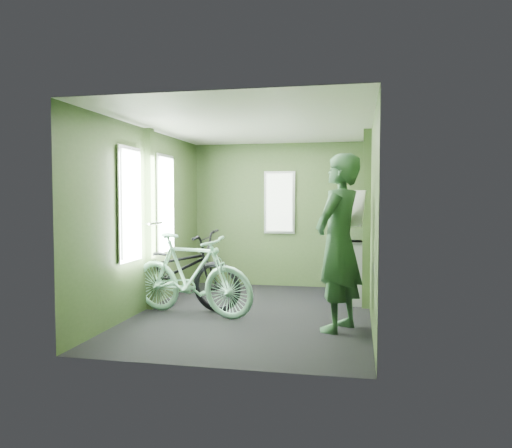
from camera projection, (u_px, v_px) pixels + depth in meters
The scene contains 6 objects.
room at pixel (252, 197), 6.12m from camera, with size 4.00×4.02×2.31m.
bicycle_black at pixel (173, 309), 6.42m from camera, with size 0.66×1.90×1.00m, color black.
bicycle_mint at pixel (191, 316), 6.02m from camera, with size 0.47×1.67×1.01m, color #82C9A1.
passenger at pixel (339, 242), 5.33m from camera, with size 0.70×0.82×1.89m.
waste_box at pixel (359, 273), 6.65m from camera, with size 0.25×0.35×0.85m, color slate.
bench_seat at pixel (351, 274), 7.32m from camera, with size 0.55×0.97×1.02m.
Camera 1 is at (1.25, -5.95, 1.42)m, focal length 35.00 mm.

